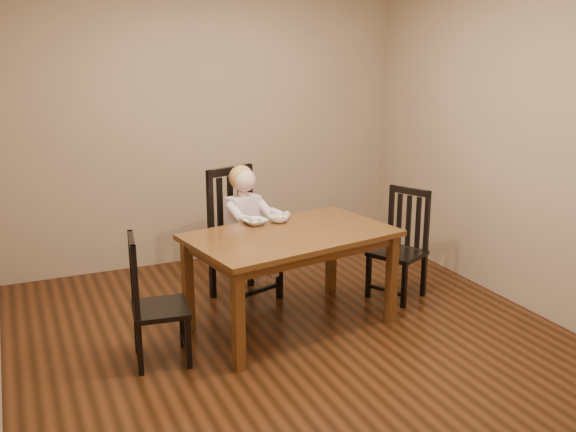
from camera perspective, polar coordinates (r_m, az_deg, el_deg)
name	(u,v)px	position (r m, az deg, el deg)	size (l,w,h in m)	color
room	(291,159)	(4.48, 0.25, 5.06)	(4.01, 4.01, 2.71)	#47230F
dining_table	(291,244)	(4.84, 0.28, -2.48)	(1.65, 1.16, 0.76)	#4B2A11
chair_child	(241,237)	(5.46, -4.19, -1.88)	(0.60, 0.59, 1.12)	black
chair_left	(153,303)	(4.47, -11.90, -7.56)	(0.42, 0.44, 0.91)	black
chair_right	(400,246)	(5.58, 9.96, -2.64)	(0.52, 0.53, 0.94)	black
toddler	(245,220)	(5.37, -3.85, -0.39)	(0.36, 0.45, 0.62)	white
bowl_peas	(255,222)	(5.02, -2.92, -0.53)	(0.18, 0.18, 0.04)	white
bowl_veg	(279,219)	(5.08, -0.82, -0.26)	(0.16, 0.16, 0.05)	white
fork	(252,221)	(4.98, -3.20, -0.41)	(0.11, 0.07, 0.05)	silver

